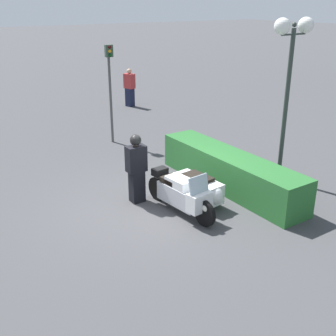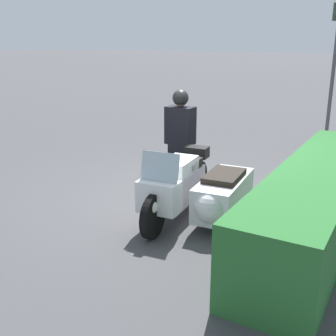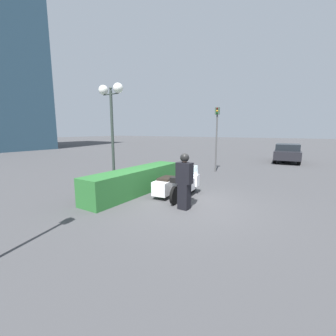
% 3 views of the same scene
% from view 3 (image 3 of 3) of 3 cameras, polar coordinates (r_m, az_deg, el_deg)
% --- Properties ---
extents(ground_plane, '(160.00, 160.00, 0.00)m').
position_cam_3_polar(ground_plane, '(7.67, 4.16, -9.20)').
color(ground_plane, '#424244').
extents(police_motorcycle, '(2.35, 1.28, 1.15)m').
position_cam_3_polar(police_motorcycle, '(8.47, 2.15, -4.16)').
color(police_motorcycle, black).
rests_on(police_motorcycle, ground).
extents(officer_rider, '(0.31, 0.49, 1.78)m').
position_cam_3_polar(officer_rider, '(7.01, 4.19, -3.03)').
color(officer_rider, black).
rests_on(officer_rider, ground).
extents(hedge_bush_curbside, '(4.86, 0.98, 0.97)m').
position_cam_3_polar(hedge_bush_curbside, '(9.03, -8.03, -3.24)').
color(hedge_bush_curbside, '#28662D').
rests_on(hedge_bush_curbside, ground).
extents(twin_lamp_post, '(0.41, 1.28, 4.39)m').
position_cam_3_polar(twin_lamp_post, '(10.21, -14.24, 15.41)').
color(twin_lamp_post, '#2D3833').
rests_on(twin_lamp_post, ground).
extents(traffic_light_near, '(0.22, 0.28, 3.78)m').
position_cam_3_polar(traffic_light_near, '(13.64, 12.25, 9.23)').
color(traffic_light_near, '#4C4C4C').
rests_on(traffic_light_near, ground).
extents(parked_car_background, '(4.40, 2.15, 1.43)m').
position_cam_3_polar(parked_car_background, '(20.19, 28.03, 3.51)').
color(parked_car_background, black).
rests_on(parked_car_background, ground).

